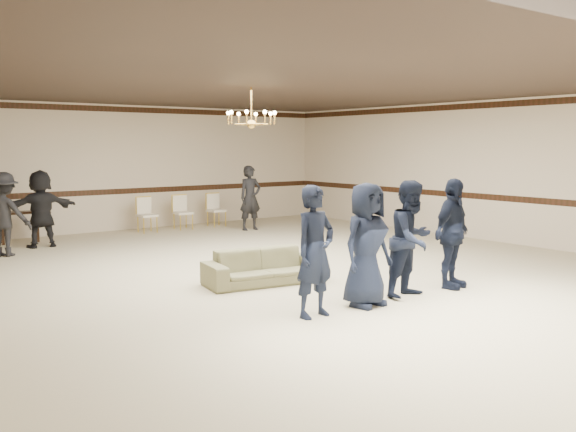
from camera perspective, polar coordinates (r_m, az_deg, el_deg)
name	(u,v)px	position (r m, az deg, el deg)	size (l,w,h in m)	color
room	(285,180)	(10.58, -0.28, 3.28)	(12.01, 14.01, 3.21)	#B4AA8A
chair_rail	(122,191)	(16.73, -14.75, 2.18)	(12.00, 0.02, 0.14)	black
crown_molding	(120,109)	(16.71, -14.95, 9.30)	(12.00, 0.02, 0.14)	black
chandelier	(251,106)	(11.40, -3.34, 9.91)	(0.94, 0.94, 0.89)	gold
boy_a	(315,252)	(8.00, 2.46, -3.23)	(0.61, 0.40, 1.68)	black
boy_b	(366,245)	(8.59, 7.10, -2.60)	(0.82, 0.54, 1.68)	black
boy_c	(412,239)	(9.23, 11.12, -2.04)	(0.82, 0.64, 1.68)	black
boy_d	(452,234)	(9.91, 14.60, -1.55)	(0.99, 0.41, 1.68)	black
settee	(263,267)	(9.98, -2.23, -4.60)	(1.87, 0.73, 0.54)	#676444
adult_left	(4,214)	(13.56, -24.30, 0.14)	(1.07, 0.62, 1.66)	black
adult_mid	(41,209)	(14.45, -21.44, 0.62)	(1.54, 0.49, 1.66)	black
adult_right	(250,198)	(16.22, -3.43, 1.64)	(0.60, 0.40, 1.66)	black
banquet_chair_left	(147,215)	(16.13, -12.61, 0.08)	(0.43, 0.43, 0.88)	beige
banquet_chair_mid	(183,212)	(16.57, -9.46, 0.31)	(0.43, 0.43, 0.88)	beige
banquet_chair_right	(217,210)	(17.05, -6.48, 0.53)	(0.43, 0.43, 0.88)	beige
console_table	(19,227)	(15.36, -23.15, -0.94)	(0.83, 0.35, 0.70)	black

